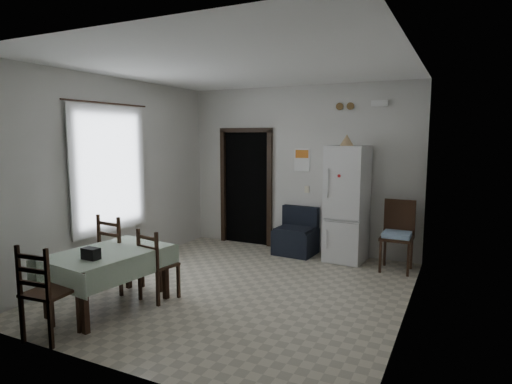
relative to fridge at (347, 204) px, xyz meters
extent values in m
plane|color=#B7AE96|center=(-0.94, -1.93, -0.94)|extent=(4.50, 4.50, 0.00)
cube|color=black|center=(-1.99, 0.54, 0.11)|extent=(0.90, 0.45, 2.10)
cube|color=black|center=(-2.48, 0.29, 0.11)|extent=(0.08, 0.10, 2.18)
cube|color=black|center=(-1.50, 0.29, 0.11)|extent=(0.08, 0.10, 2.18)
cube|color=black|center=(-1.99, 0.29, 1.20)|extent=(1.06, 0.10, 0.08)
cube|color=silver|center=(-3.09, -2.13, 0.61)|extent=(0.10, 1.20, 1.60)
cube|color=silver|center=(-2.98, -2.13, 0.61)|extent=(0.02, 1.45, 1.85)
cylinder|color=black|center=(-2.97, -2.13, 1.56)|extent=(0.02, 1.60, 0.02)
cube|color=white|center=(-0.89, 0.31, 0.68)|extent=(0.28, 0.02, 0.40)
cube|color=orange|center=(-0.89, 0.30, 0.78)|extent=(0.24, 0.01, 0.14)
cube|color=beige|center=(-0.79, 0.31, 0.16)|extent=(0.08, 0.02, 0.12)
cylinder|color=brown|center=(-0.24, 0.31, 1.58)|extent=(0.12, 0.03, 0.12)
cylinder|color=brown|center=(-0.06, 0.31, 1.58)|extent=(0.12, 0.03, 0.12)
cube|color=white|center=(0.41, 0.28, 1.61)|extent=(0.25, 0.07, 0.09)
cone|color=tan|center=(-0.01, -0.07, 1.03)|extent=(0.24, 0.24, 0.18)
cube|color=black|center=(-1.94, -3.50, -0.18)|extent=(0.20, 0.12, 0.13)
camera|label=1|loc=(1.68, -6.79, 1.10)|focal=30.00mm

